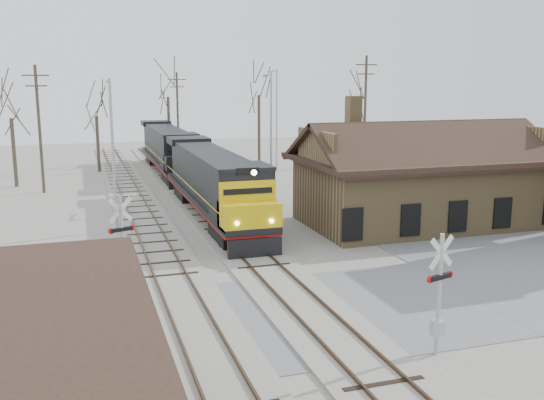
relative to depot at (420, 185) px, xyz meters
The scene contains 20 objects.
ground 17.14m from the depot, 134.97° to the right, with size 140.00×140.00×0.00m, color #A5A095.
road 17.13m from the depot, 134.97° to the right, with size 60.00×9.00×0.03m, color slate.
track_main 12.58m from the depot, 165.97° to the left, with size 3.40×90.00×0.24m.
track_siding 16.92m from the depot, 169.70° to the left, with size 3.40×90.00×0.24m.
depot is the anchor object (origin of this frame).
locomotive_lead 13.01m from the depot, 157.18° to the left, with size 3.01×20.17×4.48m.
locomotive_trailing 28.17m from the depot, 115.19° to the left, with size 3.01×20.17×4.24m.
crossbuck_near 19.00m from the depot, 119.38° to the right, with size 1.14×0.40×4.08m.
crossbuck_far 19.95m from the depot, 158.82° to the right, with size 1.13×0.51×4.16m.
streetlight_a 18.84m from the depot, 167.70° to the left, with size 0.25×2.04×8.96m.
streetlight_b 12.70m from the depot, 121.29° to the left, with size 0.25×2.04×9.33m.
streetlight_c 26.29m from the depot, 92.03° to the left, with size 0.25×2.04×9.88m.
utility_pole_a 29.54m from the depot, 141.42° to the left, with size 2.00×0.24×10.01m.
utility_pole_b 36.93m from the depot, 104.80° to the left, with size 2.00×0.24×9.72m.
utility_pole_c 17.85m from the depot, 75.30° to the left, with size 2.00×0.24×10.98m.
tree_a 33.93m from the depot, 138.85° to the left, with size 3.83×3.83×9.39m.
tree_b 34.46m from the depot, 122.41° to the left, with size 3.62×3.62×8.87m.
tree_c 35.87m from the depot, 107.58° to the left, with size 4.73×4.73×11.58m.
tree_d 29.63m from the depot, 93.77° to the left, with size 4.88×4.88×11.96m.
tree_e 27.43m from the depot, 73.29° to the left, with size 3.97×3.97×9.72m.
Camera 1 is at (-8.08, -20.55, 8.83)m, focal length 40.00 mm.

